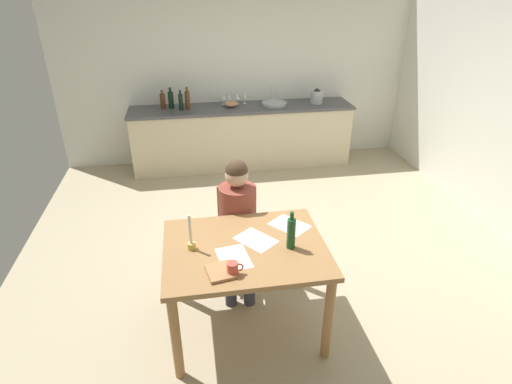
{
  "coord_description": "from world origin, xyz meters",
  "views": [
    {
      "loc": [
        -0.77,
        -3.54,
        2.52
      ],
      "look_at": [
        -0.23,
        -0.34,
        0.85
      ],
      "focal_mm": 28.93,
      "sensor_mm": 36.0,
      "label": 1
    }
  ],
  "objects": [
    {
      "name": "ground_plane",
      "position": [
        0.0,
        0.0,
        -0.02
      ],
      "size": [
        5.2,
        5.2,
        0.04
      ],
      "primitive_type": "cube",
      "color": "tan"
    },
    {
      "name": "wall_back",
      "position": [
        0.0,
        2.6,
        1.3
      ],
      "size": [
        5.2,
        0.12,
        2.6
      ],
      "primitive_type": "cube",
      "color": "silver",
      "rests_on": "ground"
    },
    {
      "name": "kitchen_counter",
      "position": [
        0.0,
        2.24,
        0.45
      ],
      "size": [
        3.21,
        0.64,
        0.9
      ],
      "color": "beige",
      "rests_on": "ground"
    },
    {
      "name": "dining_table",
      "position": [
        -0.43,
        -1.04,
        0.66
      ],
      "size": [
        1.2,
        0.94,
        0.77
      ],
      "color": "#9E7042",
      "rests_on": "ground"
    },
    {
      "name": "chair_at_table",
      "position": [
        -0.4,
        -0.33,
        0.48
      ],
      "size": [
        0.44,
        0.44,
        0.86
      ],
      "color": "#9E7042",
      "rests_on": "ground"
    },
    {
      "name": "person_seated",
      "position": [
        -0.41,
        -0.48,
        0.68
      ],
      "size": [
        0.36,
        0.61,
        1.19
      ],
      "color": "brown",
      "rests_on": "ground"
    },
    {
      "name": "coffee_mug",
      "position": [
        -0.55,
        -1.35,
        0.82
      ],
      "size": [
        0.11,
        0.08,
        0.09
      ],
      "color": "#D84C3F",
      "rests_on": "dining_table"
    },
    {
      "name": "candlestick",
      "position": [
        -0.82,
        -1.01,
        0.85
      ],
      "size": [
        0.06,
        0.06,
        0.28
      ],
      "color": "gold",
      "rests_on": "dining_table"
    },
    {
      "name": "book_magazine",
      "position": [
        -0.64,
        -1.32,
        0.78
      ],
      "size": [
        0.21,
        0.23,
        0.02
      ],
      "primitive_type": "cube",
      "rotation": [
        0.0,
        0.0,
        0.18
      ],
      "color": "#AB794D",
      "rests_on": "dining_table"
    },
    {
      "name": "paper_letter",
      "position": [
        -0.04,
        -0.81,
        0.77
      ],
      "size": [
        0.35,
        0.36,
        0.0
      ],
      "primitive_type": "cube",
      "rotation": [
        0.0,
        0.0,
        0.68
      ],
      "color": "white",
      "rests_on": "dining_table"
    },
    {
      "name": "paper_bill",
      "position": [
        -0.53,
        -1.17,
        0.77
      ],
      "size": [
        0.25,
        0.32,
        0.0
      ],
      "primitive_type": "cube",
      "rotation": [
        0.0,
        0.0,
        0.15
      ],
      "color": "white",
      "rests_on": "dining_table"
    },
    {
      "name": "paper_envelope",
      "position": [
        -0.34,
        -0.97,
        0.77
      ],
      "size": [
        0.35,
        0.36,
        0.0
      ],
      "primitive_type": "cube",
      "rotation": [
        0.0,
        0.0,
        0.67
      ],
      "color": "white",
      "rests_on": "dining_table"
    },
    {
      "name": "wine_bottle_on_table",
      "position": [
        -0.1,
        -1.11,
        0.9
      ],
      "size": [
        0.06,
        0.06,
        0.3
      ],
      "color": "#194C23",
      "rests_on": "dining_table"
    },
    {
      "name": "sink_unit",
      "position": [
        0.47,
        2.24,
        0.92
      ],
      "size": [
        0.36,
        0.36,
        0.24
      ],
      "color": "#B2B7BC",
      "rests_on": "kitchen_counter"
    },
    {
      "name": "bottle_oil",
      "position": [
        -1.11,
        2.31,
        1.01
      ],
      "size": [
        0.07,
        0.07,
        0.26
      ],
      "color": "#593319",
      "rests_on": "kitchen_counter"
    },
    {
      "name": "bottle_vinegar",
      "position": [
        -0.99,
        2.32,
        1.02
      ],
      "size": [
        0.07,
        0.07,
        0.29
      ],
      "color": "black",
      "rests_on": "kitchen_counter"
    },
    {
      "name": "bottle_wine_red",
      "position": [
        -0.86,
        2.2,
        1.02
      ],
      "size": [
        0.06,
        0.06,
        0.28
      ],
      "color": "black",
      "rests_on": "kitchen_counter"
    },
    {
      "name": "bottle_sauce",
      "position": [
        -0.76,
        2.22,
        1.03
      ],
      "size": [
        0.07,
        0.07,
        0.31
      ],
      "color": "#593319",
      "rests_on": "kitchen_counter"
    },
    {
      "name": "mixing_bowl",
      "position": [
        -0.16,
        2.25,
        0.94
      ],
      "size": [
        0.19,
        0.19,
        0.09
      ],
      "primitive_type": "ellipsoid",
      "color": "tan",
      "rests_on": "kitchen_counter"
    },
    {
      "name": "stovetop_kettle",
      "position": [
        1.11,
        2.24,
        1.0
      ],
      "size": [
        0.18,
        0.18,
        0.22
      ],
      "color": "#B7BABF",
      "rests_on": "kitchen_counter"
    },
    {
      "name": "wine_glass_near_sink",
      "position": [
        0.06,
        2.39,
        1.01
      ],
      "size": [
        0.07,
        0.07,
        0.15
      ],
      "color": "silver",
      "rests_on": "kitchen_counter"
    },
    {
      "name": "wine_glass_by_kettle",
      "position": [
        -0.05,
        2.39,
        1.01
      ],
      "size": [
        0.07,
        0.07,
        0.15
      ],
      "color": "silver",
      "rests_on": "kitchen_counter"
    },
    {
      "name": "wine_glass_back_left",
      "position": [
        -0.17,
        2.39,
        1.01
      ],
      "size": [
        0.07,
        0.07,
        0.15
      ],
      "color": "silver",
      "rests_on": "kitchen_counter"
    },
    {
      "name": "wine_glass_back_right",
      "position": [
        -0.25,
        2.39,
        1.01
      ],
      "size": [
        0.07,
        0.07,
        0.15
      ],
      "color": "silver",
      "rests_on": "kitchen_counter"
    }
  ]
}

